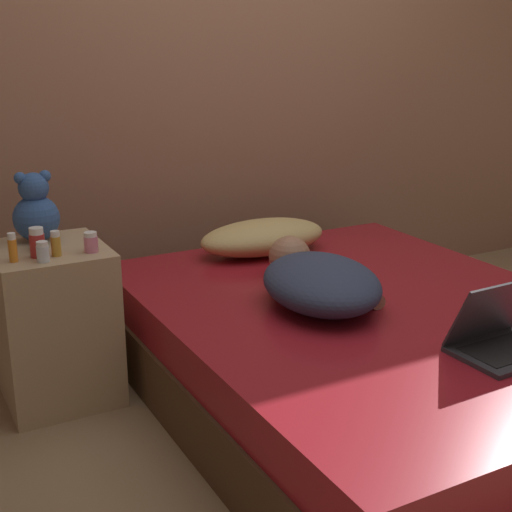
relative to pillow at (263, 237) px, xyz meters
name	(u,v)px	position (x,y,z in m)	size (l,w,h in m)	color
ground_plane	(369,402)	(0.05, -0.79, -0.49)	(12.00, 12.00, 0.00)	#937551
wall_back	(221,55)	(0.05, 0.51, 0.81)	(8.00, 0.06, 2.60)	#996B51
bed	(371,355)	(0.05, -0.79, -0.29)	(1.58, 2.05, 0.41)	#4C331E
nightstand	(55,323)	(-1.01, -0.14, -0.18)	(0.42, 0.47, 0.62)	tan
pillow	(263,237)	(0.00, 0.00, 0.00)	(0.62, 0.33, 0.16)	tan
person_lying	(318,280)	(-0.13, -0.66, 0.01)	(0.53, 0.76, 0.18)	#2D3851
laptop	(500,336)	(0.15, -1.32, -0.03)	(0.33, 0.25, 0.24)	#333338
teddy_bear	(36,211)	(-1.02, -0.02, 0.25)	(0.18, 0.18, 0.28)	#335693
bottle_pink	(91,242)	(-0.88, -0.27, 0.16)	(0.05, 0.05, 0.08)	pink
bottle_white	(36,242)	(-1.06, -0.15, 0.16)	(0.05, 0.05, 0.07)	white
bottle_clear	(43,252)	(-1.07, -0.31, 0.16)	(0.04, 0.04, 0.08)	silver
bottle_orange	(13,248)	(-1.16, -0.26, 0.18)	(0.03, 0.03, 0.11)	orange
bottle_red	(37,243)	(-1.07, -0.24, 0.18)	(0.06, 0.06, 0.11)	#B72D2D
bottle_amber	(56,244)	(-1.01, -0.26, 0.17)	(0.04, 0.04, 0.09)	gold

